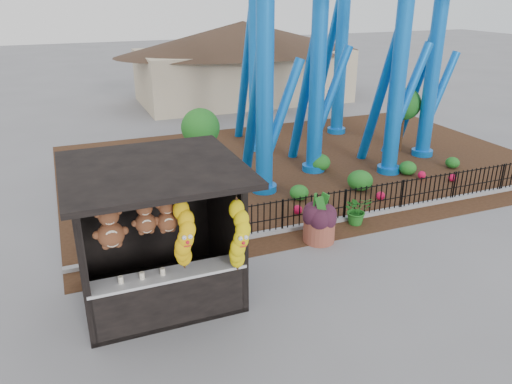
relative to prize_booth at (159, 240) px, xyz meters
name	(u,v)px	position (x,y,z in m)	size (l,w,h in m)	color
ground	(306,295)	(2.99, -0.91, -1.53)	(120.00, 120.00, 0.00)	slate
mulch_bed	(303,164)	(6.99, 7.09, -1.52)	(18.00, 12.00, 0.02)	#331E11
curb	(379,213)	(6.99, 2.09, -1.47)	(18.00, 0.18, 0.12)	gray
prize_booth	(159,240)	(0.00, 0.00, 0.00)	(3.50, 3.40, 3.12)	black
picket_fence	(405,195)	(7.89, 2.09, -1.03)	(12.20, 0.06, 1.00)	black
terracotta_planter	(319,230)	(4.48, 1.26, -1.21)	(0.85, 0.85, 0.63)	brown
planter_foliage	(320,209)	(4.48, 1.26, -0.58)	(0.70, 0.70, 0.64)	#2F1321
potted_plant	(357,210)	(6.00, 1.79, -1.09)	(0.79, 0.69, 0.88)	#1D5519
landscaping	(358,174)	(7.88, 4.66, -1.23)	(7.69, 3.74, 0.68)	#1B5C1B
pavilion	(243,48)	(8.99, 19.09, 1.54)	(15.00, 15.00, 4.80)	#BFAD8C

